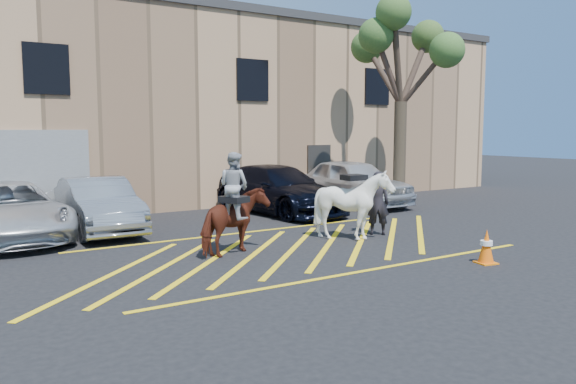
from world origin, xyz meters
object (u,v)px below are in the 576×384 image
car_white_suv (353,182)px  saddled_white (354,205)px  car_white_pickup (8,211)px  car_blue_suv (278,189)px  mounted_bay (234,213)px  traffic_cone (486,246)px  handler (378,203)px  tree (402,47)px  car_silver_sedan (98,205)px

car_white_suv → saddled_white: size_ratio=2.83×
car_white_pickup → car_white_suv: (11.65, 0.44, 0.13)m
car_blue_suv → saddled_white: saddled_white is taller
mounted_bay → traffic_cone: 5.48m
traffic_cone → car_blue_suv: bearing=89.2°
car_blue_suv → car_white_suv: car_white_suv is taller
handler → car_blue_suv: bearing=-52.3°
handler → tree: size_ratio=0.23×
saddled_white → traffic_cone: (0.71, -3.52, -0.54)m
car_white_suv → handler: (-3.25, -5.01, -0.01)m
car_white_pickup → saddled_white: 8.81m
car_white_suv → traffic_cone: car_white_suv is taller
car_blue_suv → tree: (4.43, -1.18, 4.89)m
car_white_pickup → saddled_white: bearing=-35.5°
car_white_pickup → handler: size_ratio=3.10×
car_white_pickup → saddled_white: saddled_white is taller
car_blue_suv → traffic_cone: (-0.13, -8.55, -0.43)m
car_white_pickup → tree: 13.64m
mounted_bay → saddled_white: size_ratio=1.29×
saddled_white → handler: bearing=10.9°
car_white_suv → tree: size_ratio=0.70×
handler → saddled_white: size_ratio=0.95×
car_blue_suv → tree: tree is taller
car_white_pickup → traffic_cone: 11.60m
mounted_bay → tree: size_ratio=0.32×
car_white_pickup → saddled_white: size_ratio=2.95×
car_silver_sedan → car_blue_suv: 6.04m
car_white_pickup → traffic_cone: size_ratio=7.25×
tree → saddled_white: bearing=-143.8°
mounted_bay → traffic_cone: (4.04, -3.66, -0.57)m
handler → mounted_bay: (-4.32, -0.05, 0.08)m
car_silver_sedan → car_white_pickup: bearing=178.3°
mounted_bay → car_silver_sedan: bearing=112.4°
car_white_pickup → car_silver_sedan: car_silver_sedan is taller
car_silver_sedan → tree: 11.60m
car_silver_sedan → car_white_suv: 9.45m
car_silver_sedan → car_blue_suv: bearing=4.8°
car_white_suv → handler: car_white_suv is taller
handler → car_silver_sedan: bearing=0.1°
traffic_cone → car_white_suv: bearing=68.0°
tree → car_white_suv: bearing=127.3°
car_white_pickup → car_silver_sedan: bearing=-5.7°
handler → tree: tree is taller
mounted_bay → traffic_cone: size_ratio=3.17×
car_white_suv → car_silver_sedan: bearing=-178.1°
car_blue_suv → car_white_suv: bearing=-3.6°
car_silver_sedan → saddled_white: 6.97m
saddled_white → tree: tree is taller
car_white_pickup → car_blue_suv: car_blue_suv is taller
car_white_suv → traffic_cone: 9.42m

